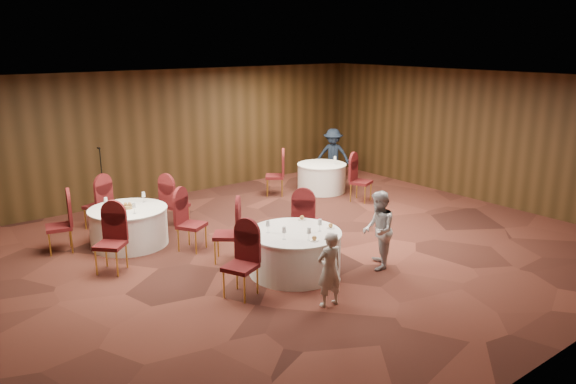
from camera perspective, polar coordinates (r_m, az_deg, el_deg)
ground at (r=10.76m, az=-0.18°, el=-6.06°), size 12.00×12.00×0.00m
room_shell at (r=10.21m, az=-0.19°, el=4.27°), size 12.00×12.00×12.00m
table_main at (r=9.71m, az=0.68°, el=-6.11°), size 1.61×1.61×0.74m
table_left at (r=11.43m, az=-15.85°, el=-3.36°), size 1.51×1.51×0.74m
table_right at (r=14.88m, az=3.43°, el=1.49°), size 1.29×1.29×0.74m
chairs_main at (r=9.96m, az=-2.91°, el=-4.79°), size 2.95×2.09×1.00m
chairs_left at (r=11.40m, az=-15.98°, el=-2.76°), size 3.04×3.11×1.00m
chairs_right at (r=14.21m, az=2.97°, el=1.36°), size 2.04×2.50×1.00m
tabletop_main at (r=9.53m, az=1.77°, el=-3.58°), size 1.12×1.11×0.22m
tabletop_left at (r=11.31m, az=-15.99°, el=-1.20°), size 0.82×0.75×0.22m
tabletop_right at (r=14.75m, az=4.81°, el=3.43°), size 0.08×0.08×0.22m
mic_stand at (r=13.26m, az=-18.20°, el=-0.54°), size 0.24×0.24×1.63m
woman_a at (r=8.49m, az=4.22°, el=-7.84°), size 0.46×0.33×1.17m
woman_b at (r=9.93m, az=9.16°, el=-3.84°), size 0.85×0.85×1.39m
man_c at (r=15.94m, az=4.58°, el=3.77°), size 1.04×1.10×1.50m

